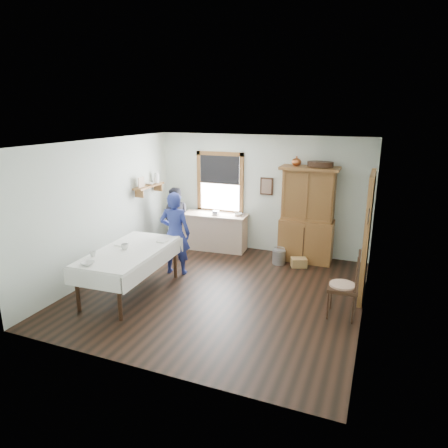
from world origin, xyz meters
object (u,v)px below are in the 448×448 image
object	(u,v)px
wicker_basket	(299,262)
woman_blue	(175,236)
figure_dark	(177,221)
pail	(279,257)
dining_table	(131,271)
china_hutch	(307,215)
work_counter	(215,232)
spindle_chair	(343,284)

from	to	relation	value
wicker_basket	woman_blue	world-z (taller)	woman_blue
wicker_basket	figure_dark	distance (m)	3.01
pail	woman_blue	bearing A→B (deg)	-145.00
dining_table	woman_blue	bearing A→B (deg)	74.41
dining_table	wicker_basket	distance (m)	3.54
china_hutch	dining_table	size ratio (longest dim) A/B	1.00
work_counter	pail	xyz separation A→B (m)	(1.66, -0.37, -0.28)
china_hutch	spindle_chair	distance (m)	2.55
spindle_chair	woman_blue	world-z (taller)	woman_blue
dining_table	spindle_chair	distance (m)	3.70
spindle_chair	dining_table	bearing A→B (deg)	-174.58
woman_blue	figure_dark	xyz separation A→B (m)	(-0.68, 1.35, -0.10)
pail	dining_table	bearing A→B (deg)	-131.68
work_counter	pail	size ratio (longest dim) A/B	4.98
pail	woman_blue	xyz separation A→B (m)	(-1.83, -1.28, 0.63)
woman_blue	figure_dark	world-z (taller)	woman_blue
china_hutch	figure_dark	distance (m)	3.03
work_counter	spindle_chair	distance (m)	3.89
spindle_chair	woman_blue	size ratio (longest dim) A/B	0.71
china_hutch	figure_dark	world-z (taller)	china_hutch
pail	figure_dark	distance (m)	2.57
work_counter	spindle_chair	world-z (taller)	spindle_chair
spindle_chair	pail	size ratio (longest dim) A/B	3.67
wicker_basket	figure_dark	xyz separation A→B (m)	(-2.95, 0.09, 0.59)
pail	spindle_chair	bearing A→B (deg)	-51.23
dining_table	figure_dark	bearing A→B (deg)	98.34
figure_dark	pail	bearing A→B (deg)	-14.71
wicker_basket	pail	bearing A→B (deg)	177.45
work_counter	woman_blue	bearing A→B (deg)	-99.96
wicker_basket	figure_dark	size ratio (longest dim) A/B	0.24
pail	china_hutch	bearing A→B (deg)	40.18
dining_table	pail	world-z (taller)	dining_table
woman_blue	figure_dark	bearing A→B (deg)	-75.00
work_counter	spindle_chair	size ratio (longest dim) A/B	1.36
work_counter	woman_blue	distance (m)	1.69
pail	work_counter	bearing A→B (deg)	167.59
spindle_chair	pail	world-z (taller)	spindle_chair
woman_blue	spindle_chair	bearing A→B (deg)	158.20
figure_dark	woman_blue	bearing A→B (deg)	-76.52
work_counter	wicker_basket	bearing A→B (deg)	-14.57
spindle_chair	figure_dark	size ratio (longest dim) A/B	0.81
work_counter	woman_blue	xyz separation A→B (m)	(-0.17, -1.65, 0.35)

